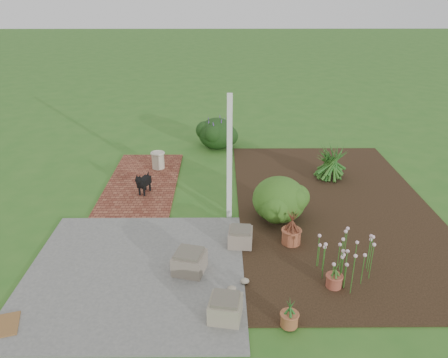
{
  "coord_description": "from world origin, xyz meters",
  "views": [
    {
      "loc": [
        0.14,
        -7.57,
        4.28
      ],
      "look_at": [
        0.2,
        0.4,
        0.7
      ],
      "focal_mm": 35.0,
      "sensor_mm": 36.0,
      "label": 1
    }
  ],
  "objects_px": {
    "stone_trough_near": "(225,309)",
    "cream_ceramic_urn": "(158,160)",
    "black_dog": "(143,182)",
    "evergreen_shrub": "(279,198)"
  },
  "relations": [
    {
      "from": "stone_trough_near",
      "to": "evergreen_shrub",
      "type": "height_order",
      "value": "evergreen_shrub"
    },
    {
      "from": "stone_trough_near",
      "to": "black_dog",
      "type": "bearing_deg",
      "value": 114.13
    },
    {
      "from": "cream_ceramic_urn",
      "to": "evergreen_shrub",
      "type": "height_order",
      "value": "evergreen_shrub"
    },
    {
      "from": "cream_ceramic_urn",
      "to": "black_dog",
      "type": "bearing_deg",
      "value": -95.1
    },
    {
      "from": "black_dog",
      "to": "evergreen_shrub",
      "type": "bearing_deg",
      "value": -2.28
    },
    {
      "from": "stone_trough_near",
      "to": "cream_ceramic_urn",
      "type": "height_order",
      "value": "cream_ceramic_urn"
    },
    {
      "from": "stone_trough_near",
      "to": "black_dog",
      "type": "distance_m",
      "value": 4.3
    },
    {
      "from": "black_dog",
      "to": "evergreen_shrub",
      "type": "relative_size",
      "value": 0.52
    },
    {
      "from": "stone_trough_near",
      "to": "cream_ceramic_urn",
      "type": "xyz_separation_m",
      "value": [
        -1.63,
        5.39,
        0.06
      ]
    },
    {
      "from": "black_dog",
      "to": "cream_ceramic_urn",
      "type": "relative_size",
      "value": 1.32
    }
  ]
}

